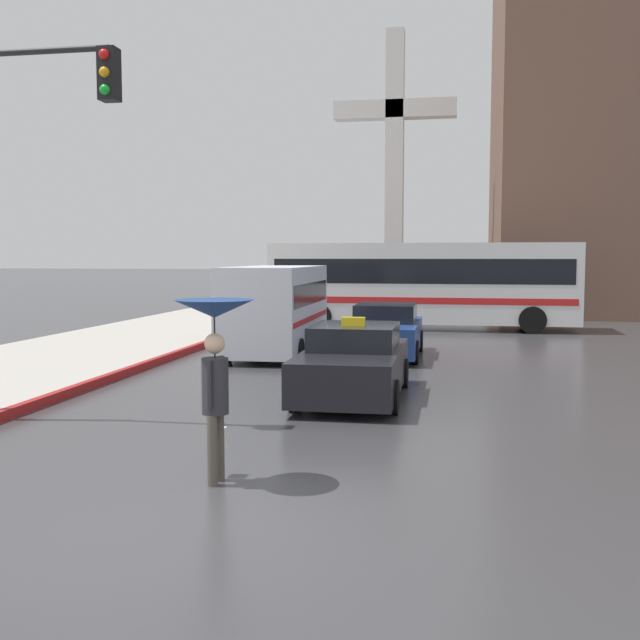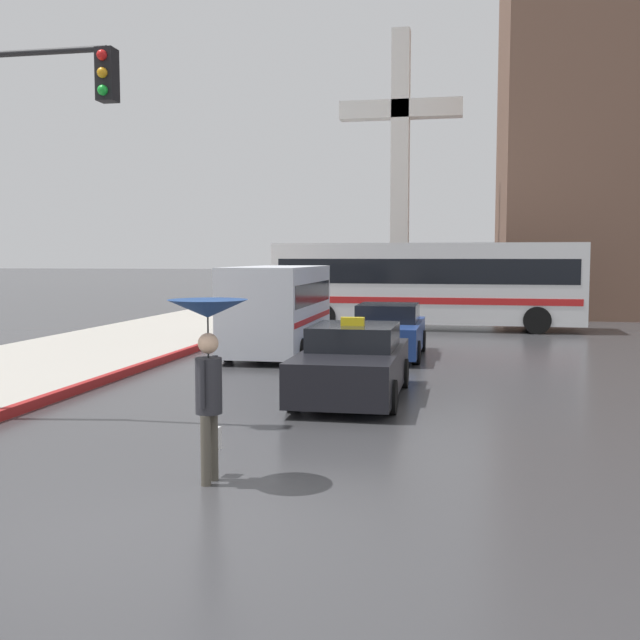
% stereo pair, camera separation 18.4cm
% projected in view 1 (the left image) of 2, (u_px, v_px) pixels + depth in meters
% --- Properties ---
extents(ground_plane, '(300.00, 300.00, 0.00)m').
position_uv_depth(ground_plane, '(129.00, 539.00, 7.14)').
color(ground_plane, '#38383A').
extents(taxi, '(1.91, 4.30, 1.55)m').
position_uv_depth(taxi, '(354.00, 364.00, 14.23)').
color(taxi, black).
rests_on(taxi, ground_plane).
extents(sedan_red, '(1.91, 4.22, 1.41)m').
position_uv_depth(sedan_red, '(385.00, 332.00, 20.18)').
color(sedan_red, navy).
rests_on(sedan_red, ground_plane).
extents(ambulance_van, '(2.14, 5.28, 2.42)m').
position_uv_depth(ambulance_van, '(276.00, 306.00, 20.56)').
color(ambulance_van, silver).
rests_on(ambulance_van, ground_plane).
extents(city_bus, '(11.32, 2.86, 3.18)m').
position_uv_depth(city_bus, '(421.00, 281.00, 27.92)').
color(city_bus, silver).
rests_on(city_bus, ground_plane).
extents(pedestrian_with_umbrella, '(0.94, 0.94, 2.19)m').
position_uv_depth(pedestrian_with_umbrella, '(215.00, 342.00, 8.76)').
color(pedestrian_with_umbrella, '#4C473D').
rests_on(pedestrian_with_umbrella, ground_plane).
extents(traffic_light, '(2.99, 0.38, 6.17)m').
position_uv_depth(traffic_light, '(12.00, 160.00, 11.82)').
color(traffic_light, black).
rests_on(traffic_light, ground_plane).
extents(monument_cross, '(6.17, 0.90, 14.03)m').
position_uv_depth(monument_cross, '(395.00, 153.00, 37.98)').
color(monument_cross, white).
rests_on(monument_cross, ground_plane).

